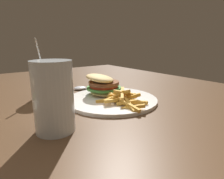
{
  "coord_description": "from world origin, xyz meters",
  "views": [
    {
      "loc": [
        -0.56,
        0.22,
        0.9
      ],
      "look_at": [
        -0.09,
        -0.13,
        0.75
      ],
      "focal_mm": 30.0,
      "sensor_mm": 36.0,
      "label": 1
    }
  ],
  "objects": [
    {
      "name": "spoon",
      "position": [
        0.11,
        -0.13,
        0.71
      ],
      "size": [
        0.09,
        0.16,
        0.01
      ],
      "rotation": [
        0.0,
        0.0,
        1.14
      ],
      "color": "silver",
      "rests_on": "dining_table"
    },
    {
      "name": "dining_table",
      "position": [
        0.0,
        0.0,
        0.64
      ],
      "size": [
        1.5,
        1.43,
        0.71
      ],
      "color": "#4C331E",
      "rests_on": "ground_plane"
    },
    {
      "name": "meal_plate_near",
      "position": [
        -0.07,
        -0.13,
        0.73
      ],
      "size": [
        0.29,
        0.29,
        0.09
      ],
      "color": "white",
      "rests_on": "dining_table"
    },
    {
      "name": "beer_glass",
      "position": [
        -0.18,
        0.09,
        0.78
      ],
      "size": [
        0.08,
        0.08,
        0.15
      ],
      "color": "silver",
      "rests_on": "dining_table"
    },
    {
      "name": "juice_glass",
      "position": [
        0.09,
        0.02,
        0.77
      ],
      "size": [
        0.08,
        0.08,
        0.2
      ],
      "color": "silver",
      "rests_on": "dining_table"
    }
  ]
}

